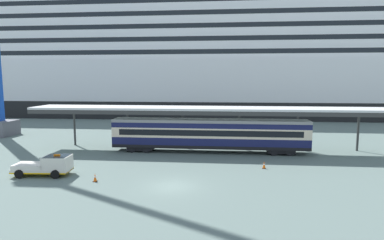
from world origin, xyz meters
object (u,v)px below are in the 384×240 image
quay_bollard (65,160)px  train_carriage (209,134)px  cruise_ship (143,65)px  traffic_cone_mid (264,165)px  traffic_cone_near (95,177)px  service_truck (48,165)px

quay_bollard → train_carriage: bearing=26.4°
cruise_ship → train_carriage: size_ratio=6.68×
cruise_ship → traffic_cone_mid: 56.70m
cruise_ship → traffic_cone_near: size_ratio=209.05×
cruise_ship → train_carriage: 47.72m
cruise_ship → traffic_cone_mid: bearing=-63.5°
train_carriage → quay_bollard: (-14.95, -7.43, -1.80)m
train_carriage → service_truck: bearing=-142.4°
train_carriage → cruise_ship: bearing=113.9°
traffic_cone_mid → traffic_cone_near: bearing=-159.5°
traffic_cone_near → traffic_cone_mid: (15.37, 5.75, -0.00)m
train_carriage → traffic_cone_near: (-9.53, -12.71, -1.93)m
cruise_ship → service_truck: bearing=-85.6°
train_carriage → service_truck: train_carriage is taller
traffic_cone_near → quay_bollard: quay_bollard is taller
traffic_cone_mid → quay_bollard: (-20.79, -0.48, 0.14)m
traffic_cone_near → traffic_cone_mid: size_ratio=1.01×
quay_bollard → traffic_cone_mid: bearing=1.3°
traffic_cone_near → traffic_cone_mid: 16.41m
service_truck → quay_bollard: (-0.28, 3.87, -0.47)m
traffic_cone_near → traffic_cone_mid: traffic_cone_near is taller
cruise_ship → train_carriage: bearing=-66.1°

